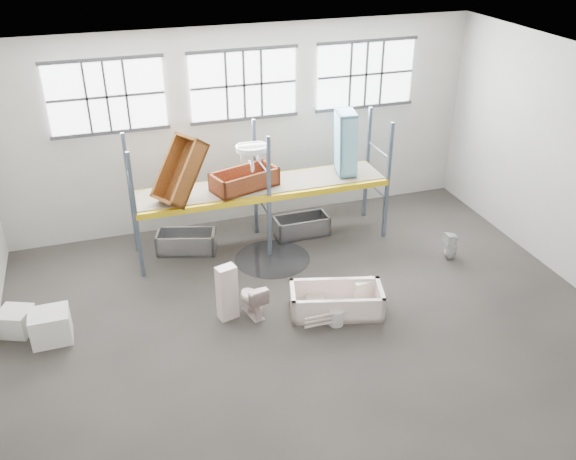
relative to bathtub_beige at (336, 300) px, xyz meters
name	(u,v)px	position (x,y,z in m)	size (l,w,h in m)	color
floor	(311,327)	(-0.64, -0.27, -0.33)	(12.00, 10.00, 0.10)	#4A443F
ceiling	(317,74)	(-0.64, -0.27, 4.77)	(12.00, 10.00, 0.10)	silver
wall_back	(244,127)	(-0.64, 4.78, 2.22)	(12.00, 0.10, 5.00)	#B4B1A7
wall_front	(467,408)	(-0.64, -5.32, 2.22)	(12.00, 0.10, 5.00)	#ADA99F
window_left	(107,97)	(-3.84, 4.67, 3.32)	(2.60, 0.04, 1.60)	white
window_mid	(244,85)	(-0.64, 4.67, 3.32)	(2.60, 0.04, 1.60)	white
window_right	(366,74)	(2.56, 4.67, 3.32)	(2.60, 0.04, 1.60)	white
rack_upright_la	(136,217)	(-3.64, 2.63, 1.22)	(0.08, 0.08, 3.00)	slate
rack_upright_lb	(131,194)	(-3.64, 3.83, 1.22)	(0.08, 0.08, 3.00)	slate
rack_upright_ma	(269,198)	(-0.64, 2.63, 1.22)	(0.08, 0.08, 3.00)	slate
rack_upright_mb	(255,178)	(-0.64, 3.83, 1.22)	(0.08, 0.08, 3.00)	slate
rack_upright_ra	(388,182)	(2.36, 2.63, 1.22)	(0.08, 0.08, 3.00)	slate
rack_upright_rb	(367,164)	(2.36, 3.83, 1.22)	(0.08, 0.08, 3.00)	slate
rack_beam_front	(269,198)	(-0.64, 2.63, 1.22)	(6.00, 0.10, 0.14)	yellow
rack_beam_back	(255,178)	(-0.64, 3.83, 1.22)	(6.00, 0.10, 0.14)	yellow
shelf_deck	(262,185)	(-0.64, 3.23, 1.30)	(5.90, 1.10, 0.03)	gray
wet_patch	(272,259)	(-0.64, 2.43, -0.28)	(1.80, 1.80, 0.00)	black
bathtub_beige	(336,300)	(0.00, 0.00, 0.00)	(1.89, 0.89, 0.55)	#F9DED2
cistern_spare	(364,289)	(0.71, 0.19, 0.00)	(0.46, 0.22, 0.44)	#F0E0CD
sink_in_tub	(315,301)	(-0.36, 0.28, -0.12)	(0.41, 0.41, 0.14)	beige
toilet_beige	(252,299)	(-1.66, 0.45, 0.10)	(0.42, 0.74, 0.75)	silver
cistern_tall	(227,293)	(-2.16, 0.51, 0.32)	(0.39, 0.25, 1.20)	beige
toilet_white	(451,246)	(3.37, 1.14, 0.06)	(0.31, 0.31, 0.68)	silver
steel_tub_left	(186,242)	(-2.51, 3.43, -0.02)	(1.38, 0.64, 0.51)	#BABBC1
steel_tub_right	(301,226)	(0.40, 3.34, -0.03)	(1.35, 0.63, 0.50)	#A6A7AD
rust_tub_flat	(245,179)	(-1.08, 3.14, 1.54)	(1.53, 0.72, 0.43)	brown
rust_tub_tilted	(180,171)	(-2.57, 3.00, 2.02)	(1.54, 0.72, 0.43)	brown
sink_on_shelf	(252,170)	(-0.93, 2.96, 1.82)	(0.73, 0.57, 0.65)	white
blue_tub_upright	(346,143)	(1.47, 3.23, 2.12)	(1.53, 0.72, 0.43)	#86CBEA
bucket	(336,317)	(-0.15, -0.40, -0.10)	(0.30, 0.30, 0.34)	silver
carton_near	(51,326)	(-5.57, 0.86, 0.04)	(0.74, 0.63, 0.63)	white
carton_far	(16,321)	(-6.24, 1.34, -0.03)	(0.59, 0.59, 0.49)	silver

